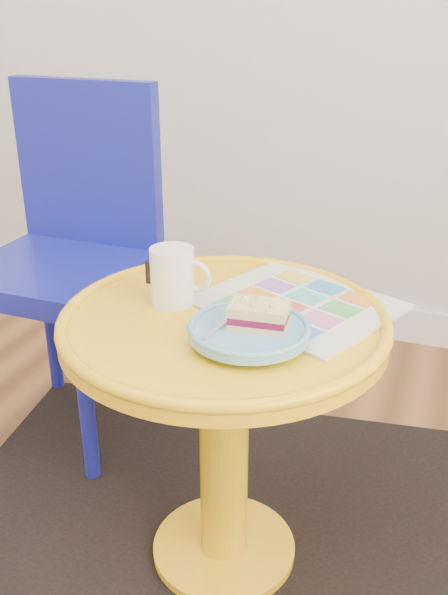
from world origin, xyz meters
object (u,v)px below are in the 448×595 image
(mug, at_px, (174,275))
(plate, at_px, (249,331))
(chair, at_px, (71,242))
(newspaper, at_px, (297,303))
(side_table, at_px, (224,393))

(mug, bearing_deg, plate, -30.89)
(chair, xyz_separation_m, newspaper, (0.65, -0.26, 0.04))
(side_table, bearing_deg, newspaper, 42.24)
(newspaper, relative_size, plate, 1.64)
(chair, distance_m, plate, 0.75)
(plate, bearing_deg, mug, 150.67)
(mug, bearing_deg, side_table, -16.47)
(side_table, distance_m, plate, 0.20)
(newspaper, xyz_separation_m, mug, (-0.22, -0.07, 0.05))
(chair, bearing_deg, mug, -35.77)
(chair, relative_size, mug, 7.67)
(newspaper, distance_m, mug, 0.23)
(mug, distance_m, plate, 0.21)
(mug, bearing_deg, chair, 141.46)
(chair, height_order, newspaper, chair)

